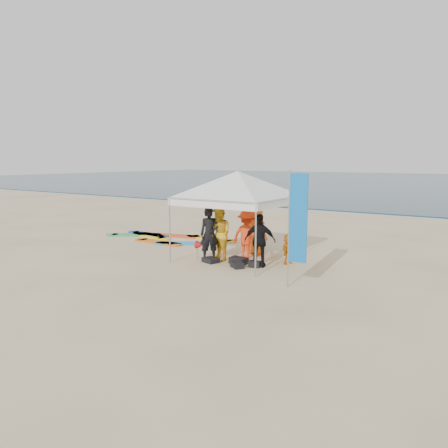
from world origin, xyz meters
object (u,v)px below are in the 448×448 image
Objects in this scene: person_black_b at (260,241)px; person_seated at (288,249)px; marker_pennant at (200,245)px; person_yellow at (219,234)px; feather_flag at (297,220)px; person_orange_b at (256,230)px; canopy_tent at (238,171)px; surfboard_spread at (165,238)px; person_orange_a at (247,236)px; person_black_a at (210,234)px.

person_seated is at bearing -141.82° from person_black_b.
person_yellow is at bearing 21.63° from marker_pennant.
feather_flag is (3.51, -1.61, 0.93)m from person_yellow.
person_orange_b is (0.60, 1.45, -0.01)m from person_yellow.
person_black_b is at bearing 21.54° from person_yellow.
person_orange_b is 2.33m from canopy_tent.
person_orange_b is 1.80× the size of person_seated.
marker_pennant is (-1.07, -0.68, -2.49)m from canopy_tent.
surfboard_spread is at bearing 160.17° from canopy_tent.
person_yellow reaches higher than person_orange_a.
person_orange_b is (0.87, 1.63, -0.00)m from person_black_a.
canopy_tent is 7.13× the size of marker_pennant.
marker_pennant is at bearing -14.26° from person_black_b.
person_black_a reaches higher than person_orange_b.
feather_flag is 8.81m from surfboard_spread.
person_orange_a is 1.64m from marker_pennant.
person_black_a is 1.25m from person_orange_a.
person_orange_a is (1.09, 0.62, -0.04)m from person_black_a.
person_black_a is 1.05× the size of person_orange_a.
person_seated is (0.57, 0.87, -0.35)m from person_black_b.
person_black_b is 1.10m from person_seated.
person_orange_b reaches higher than person_black_b.
feather_flag reaches higher than person_orange_b.
person_orange_a is at bearing -52.20° from person_black_b.
canopy_tent is at bearing 104.80° from person_seated.
person_orange_a is 1.44m from person_seated.
person_black_a is 1.84m from person_orange_b.
person_black_a is at bearing -15.56° from person_black_b.
canopy_tent reaches higher than person_seated.
person_yellow reaches higher than person_black_a.
feather_flag is at bearing -147.91° from person_seated.
person_orange_b reaches higher than person_seated.
person_seated is 1.57× the size of marker_pennant.
person_yellow is 3.97m from feather_flag.
person_yellow reaches higher than marker_pennant.
person_seated is 2.98m from marker_pennant.
person_black_a is 2.66m from person_seated.
feather_flag reaches higher than marker_pennant.
person_orange_b is at bearing 17.74° from person_black_a.
person_yellow reaches higher than surfboard_spread.
surfboard_spread is (-7.77, 3.73, -1.80)m from feather_flag.
person_black_a reaches higher than surfboard_spread.
surfboard_spread is at bearing 81.14° from person_seated.
surfboard_spread is (-3.63, 2.37, -0.46)m from marker_pennant.
canopy_tent is at bearing 91.69° from person_orange_b.
person_black_a is 0.99× the size of person_yellow.
person_orange_b reaches higher than surfboard_spread.
person_yellow is 1.60m from person_black_b.
feather_flag is 4.56m from marker_pennant.
surfboard_spread is (-4.26, 2.12, -0.87)m from person_yellow.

